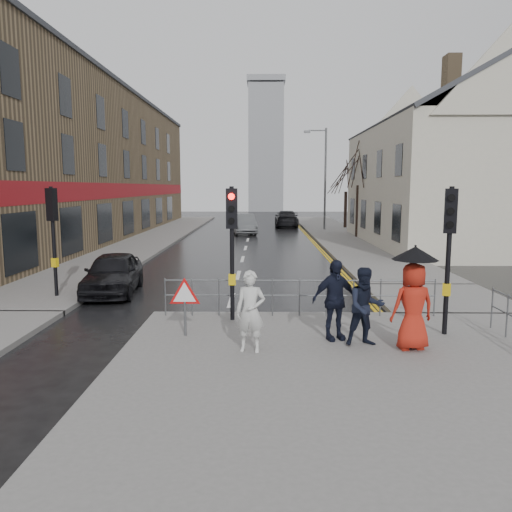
{
  "coord_description": "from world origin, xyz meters",
  "views": [
    {
      "loc": [
        0.96,
        -12.28,
        3.52
      ],
      "look_at": [
        0.78,
        2.61,
        1.46
      ],
      "focal_mm": 35.0,
      "sensor_mm": 36.0,
      "label": 1
    }
  ],
  "objects_px": {
    "car_parked": "(113,273)",
    "car_mid": "(244,224)",
    "pedestrian_a": "(250,311)",
    "pedestrian_with_umbrella": "(413,295)",
    "pedestrian_d": "(334,300)",
    "pedestrian_b": "(366,307)"
  },
  "relations": [
    {
      "from": "pedestrian_with_umbrella",
      "to": "car_parked",
      "type": "relative_size",
      "value": 0.54
    },
    {
      "from": "car_parked",
      "to": "pedestrian_a",
      "type": "bearing_deg",
      "value": -58.79
    },
    {
      "from": "pedestrian_with_umbrella",
      "to": "pedestrian_d",
      "type": "relative_size",
      "value": 1.21
    },
    {
      "from": "pedestrian_with_umbrella",
      "to": "car_parked",
      "type": "xyz_separation_m",
      "value": [
        -8.1,
        6.11,
        -0.61
      ]
    },
    {
      "from": "pedestrian_b",
      "to": "car_mid",
      "type": "height_order",
      "value": "pedestrian_b"
    },
    {
      "from": "car_mid",
      "to": "pedestrian_a",
      "type": "bearing_deg",
      "value": -95.5
    },
    {
      "from": "pedestrian_b",
      "to": "car_mid",
      "type": "relative_size",
      "value": 0.37
    },
    {
      "from": "pedestrian_b",
      "to": "pedestrian_d",
      "type": "distance_m",
      "value": 0.74
    },
    {
      "from": "pedestrian_b",
      "to": "pedestrian_d",
      "type": "bearing_deg",
      "value": 138.01
    },
    {
      "from": "pedestrian_a",
      "to": "car_parked",
      "type": "height_order",
      "value": "pedestrian_a"
    },
    {
      "from": "pedestrian_b",
      "to": "pedestrian_d",
      "type": "relative_size",
      "value": 0.94
    },
    {
      "from": "pedestrian_d",
      "to": "car_parked",
      "type": "distance_m",
      "value": 8.54
    },
    {
      "from": "pedestrian_with_umbrella",
      "to": "car_mid",
      "type": "xyz_separation_m",
      "value": [
        -4.51,
        27.46,
        -0.55
      ]
    },
    {
      "from": "pedestrian_d",
      "to": "car_mid",
      "type": "xyz_separation_m",
      "value": [
        -2.97,
        26.8,
        -0.3
      ]
    },
    {
      "from": "pedestrian_b",
      "to": "pedestrian_with_umbrella",
      "type": "height_order",
      "value": "pedestrian_with_umbrella"
    },
    {
      "from": "car_parked",
      "to": "car_mid",
      "type": "height_order",
      "value": "car_mid"
    },
    {
      "from": "pedestrian_a",
      "to": "pedestrian_with_umbrella",
      "type": "height_order",
      "value": "pedestrian_with_umbrella"
    },
    {
      "from": "pedestrian_a",
      "to": "pedestrian_d",
      "type": "bearing_deg",
      "value": 32.8
    },
    {
      "from": "pedestrian_with_umbrella",
      "to": "car_mid",
      "type": "height_order",
      "value": "pedestrian_with_umbrella"
    },
    {
      "from": "car_parked",
      "to": "car_mid",
      "type": "bearing_deg",
      "value": 74.75
    },
    {
      "from": "pedestrian_d",
      "to": "car_mid",
      "type": "bearing_deg",
      "value": 77.43
    },
    {
      "from": "pedestrian_a",
      "to": "pedestrian_with_umbrella",
      "type": "xyz_separation_m",
      "value": [
        3.38,
        0.18,
        0.31
      ]
    }
  ]
}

